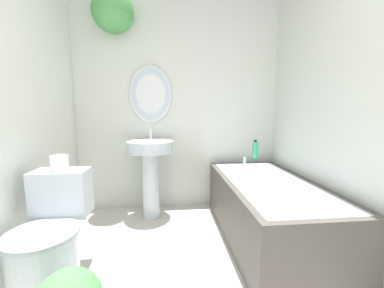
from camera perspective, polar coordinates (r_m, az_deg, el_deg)
name	(u,v)px	position (r m, az deg, el deg)	size (l,w,h in m)	color
wall_back	(168,88)	(2.67, -5.80, 13.26)	(2.34, 0.41, 2.40)	silver
wall_right	(363,96)	(1.92, 36.01, 9.37)	(0.06, 2.55, 2.40)	silver
toilet	(50,243)	(1.78, -31.17, -19.82)	(0.40, 0.59, 0.71)	silver
pedestal_sink	(150,164)	(2.44, -10.05, -4.87)	(0.47, 0.47, 0.90)	silver
bathtub	(268,209)	(2.20, 17.89, -14.68)	(0.74, 1.50, 0.59)	#4C4742
shampoo_bottle	(255,150)	(2.68, 15.03, -1.33)	(0.06, 0.06, 0.20)	#38B275
toilet_paper_roll	(60,163)	(1.81, -29.44, -4.01)	(0.11, 0.11, 0.10)	white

